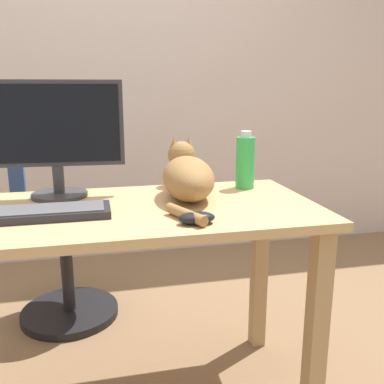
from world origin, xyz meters
TOP-DOWN VIEW (x-y plane):
  - back_wall at (0.00, 1.51)m, footprint 6.00×0.04m
  - desk at (0.00, 0.00)m, footprint 1.31×0.63m
  - office_chair at (-0.30, 0.69)m, footprint 0.48×0.48m
  - monitor at (-0.21, 0.20)m, footprint 0.48×0.20m
  - keyboard at (-0.26, -0.05)m, footprint 0.44×0.15m
  - cat at (0.24, 0.10)m, footprint 0.22×0.61m
  - computer_mouse at (0.20, -0.22)m, footprint 0.11×0.06m
  - water_bottle at (0.49, 0.19)m, footprint 0.07×0.07m

SIDE VIEW (x-z plane):
  - office_chair at x=-0.30m, z-range -0.06..0.90m
  - desk at x=0.00m, z-range 0.25..1.00m
  - keyboard at x=-0.26m, z-range 0.75..0.78m
  - computer_mouse at x=0.20m, z-range 0.75..0.79m
  - cat at x=0.24m, z-range 0.73..0.93m
  - water_bottle at x=0.49m, z-range 0.74..0.97m
  - monitor at x=-0.21m, z-range 0.77..1.19m
  - back_wall at x=0.00m, z-range 0.00..2.60m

